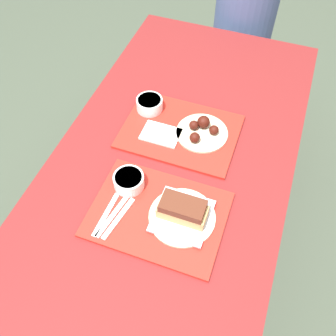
{
  "coord_description": "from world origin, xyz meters",
  "views": [
    {
      "loc": [
        0.27,
        -0.72,
        1.83
      ],
      "look_at": [
        0.01,
        0.0,
        0.79
      ],
      "focal_mm": 40.0,
      "sensor_mm": 36.0,
      "label": 1
    }
  ],
  "objects_px": {
    "tray_near": "(158,214)",
    "wings_plate_far": "(202,130)",
    "tray_far": "(180,131)",
    "person_seated_across": "(245,17)",
    "brisket_sandwich_plate": "(182,213)",
    "bowl_coleslaw_near": "(129,181)",
    "bowl_coleslaw_far": "(149,104)"
  },
  "relations": [
    {
      "from": "tray_near",
      "to": "bowl_coleslaw_far",
      "type": "relative_size",
      "value": 4.19
    },
    {
      "from": "brisket_sandwich_plate",
      "to": "person_seated_across",
      "type": "distance_m",
      "value": 1.31
    },
    {
      "from": "tray_far",
      "to": "person_seated_across",
      "type": "xyz_separation_m",
      "value": [
        0.05,
        0.94,
        -0.05
      ]
    },
    {
      "from": "bowl_coleslaw_near",
      "to": "bowl_coleslaw_far",
      "type": "relative_size",
      "value": 1.0
    },
    {
      "from": "tray_far",
      "to": "bowl_coleslaw_near",
      "type": "bearing_deg",
      "value": -105.58
    },
    {
      "from": "person_seated_across",
      "to": "brisket_sandwich_plate",
      "type": "bearing_deg",
      "value": -86.52
    },
    {
      "from": "tray_far",
      "to": "wings_plate_far",
      "type": "bearing_deg",
      "value": 9.9
    },
    {
      "from": "bowl_coleslaw_near",
      "to": "bowl_coleslaw_far",
      "type": "bearing_deg",
      "value": 100.74
    },
    {
      "from": "tray_near",
      "to": "bowl_coleslaw_near",
      "type": "relative_size",
      "value": 4.19
    },
    {
      "from": "tray_far",
      "to": "bowl_coleslaw_near",
      "type": "relative_size",
      "value": 4.19
    },
    {
      "from": "brisket_sandwich_plate",
      "to": "person_seated_across",
      "type": "bearing_deg",
      "value": 93.48
    },
    {
      "from": "brisket_sandwich_plate",
      "to": "bowl_coleslaw_far",
      "type": "distance_m",
      "value": 0.51
    },
    {
      "from": "bowl_coleslaw_near",
      "to": "wings_plate_far",
      "type": "distance_m",
      "value": 0.35
    },
    {
      "from": "tray_near",
      "to": "brisket_sandwich_plate",
      "type": "height_order",
      "value": "brisket_sandwich_plate"
    },
    {
      "from": "brisket_sandwich_plate",
      "to": "wings_plate_far",
      "type": "height_order",
      "value": "brisket_sandwich_plate"
    },
    {
      "from": "bowl_coleslaw_near",
      "to": "brisket_sandwich_plate",
      "type": "height_order",
      "value": "brisket_sandwich_plate"
    },
    {
      "from": "brisket_sandwich_plate",
      "to": "person_seated_across",
      "type": "height_order",
      "value": "person_seated_across"
    },
    {
      "from": "tray_far",
      "to": "person_seated_across",
      "type": "bearing_deg",
      "value": 87.07
    },
    {
      "from": "wings_plate_far",
      "to": "person_seated_across",
      "type": "distance_m",
      "value": 0.93
    },
    {
      "from": "bowl_coleslaw_near",
      "to": "tray_far",
      "type": "bearing_deg",
      "value": 74.42
    },
    {
      "from": "tray_far",
      "to": "wings_plate_far",
      "type": "xyz_separation_m",
      "value": [
        0.08,
        0.01,
        0.02
      ]
    },
    {
      "from": "bowl_coleslaw_near",
      "to": "bowl_coleslaw_far",
      "type": "distance_m",
      "value": 0.38
    },
    {
      "from": "brisket_sandwich_plate",
      "to": "person_seated_across",
      "type": "relative_size",
      "value": 0.33
    },
    {
      "from": "bowl_coleslaw_far",
      "to": "person_seated_across",
      "type": "distance_m",
      "value": 0.9
    },
    {
      "from": "tray_near",
      "to": "tray_far",
      "type": "distance_m",
      "value": 0.37
    },
    {
      "from": "bowl_coleslaw_far",
      "to": "person_seated_across",
      "type": "xyz_separation_m",
      "value": [
        0.2,
        0.87,
        -0.08
      ]
    },
    {
      "from": "tray_far",
      "to": "brisket_sandwich_plate",
      "type": "height_order",
      "value": "brisket_sandwich_plate"
    },
    {
      "from": "brisket_sandwich_plate",
      "to": "tray_near",
      "type": "bearing_deg",
      "value": -171.65
    },
    {
      "from": "bowl_coleslaw_far",
      "to": "person_seated_across",
      "type": "bearing_deg",
      "value": 76.98
    },
    {
      "from": "tray_near",
      "to": "wings_plate_far",
      "type": "distance_m",
      "value": 0.39
    },
    {
      "from": "bowl_coleslaw_near",
      "to": "person_seated_across",
      "type": "bearing_deg",
      "value": 83.95
    },
    {
      "from": "tray_near",
      "to": "bowl_coleslaw_near",
      "type": "bearing_deg",
      "value": 151.57
    }
  ]
}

